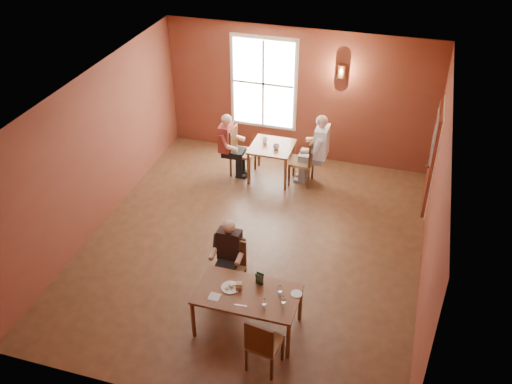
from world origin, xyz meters
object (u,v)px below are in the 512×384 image
(chair_empty, at_px, (265,342))
(chair_diner_white, at_px, (301,161))
(diner_white, at_px, (303,151))
(diner_maroon, at_px, (242,145))
(diner_main, at_px, (229,265))
(chair_diner_maroon, at_px, (243,152))
(main_table, at_px, (248,311))
(chair_diner_main, at_px, (230,271))
(second_table, at_px, (272,162))

(chair_empty, distance_m, chair_diner_white, 5.00)
(diner_white, bearing_deg, diner_maroon, 90.00)
(diner_main, relative_size, chair_diner_maroon, 1.18)
(diner_main, height_order, chair_diner_maroon, diner_main)
(chair_diner_white, xyz_separation_m, chair_diner_maroon, (-1.30, 0.00, 0.01))
(diner_main, xyz_separation_m, diner_maroon, (-0.99, 3.72, 0.06))
(main_table, xyz_separation_m, diner_main, (-0.50, 0.62, 0.27))
(diner_white, bearing_deg, chair_empty, -173.40)
(main_table, xyz_separation_m, chair_diner_white, (-0.16, 4.34, 0.17))
(main_table, bearing_deg, diner_maroon, 108.92)
(chair_diner_main, relative_size, second_table, 1.10)
(diner_white, height_order, chair_diner_maroon, diner_white)
(chair_diner_maroon, bearing_deg, chair_diner_main, 14.55)
(chair_empty, distance_m, diner_white, 5.00)
(diner_white, bearing_deg, diner_main, 174.29)
(diner_main, bearing_deg, main_table, 128.88)
(chair_diner_main, distance_m, chair_empty, 1.58)
(chair_empty, bearing_deg, diner_white, 105.06)
(main_table, distance_m, second_table, 4.42)
(diner_maroon, bearing_deg, diner_white, 90.00)
(chair_diner_main, height_order, second_table, chair_diner_main)
(chair_diner_main, xyz_separation_m, second_table, (-0.31, 3.69, -0.10))
(main_table, height_order, diner_main, diner_main)
(chair_empty, bearing_deg, chair_diner_white, 105.40)
(chair_empty, bearing_deg, diner_maroon, 119.76)
(chair_empty, xyz_separation_m, chair_diner_maroon, (-1.90, 4.96, 0.05))
(second_table, xyz_separation_m, chair_diner_maroon, (-0.65, 0.00, 0.14))
(diner_maroon, bearing_deg, second_table, 90.00)
(main_table, relative_size, diner_white, 1.01)
(diner_main, height_order, chair_empty, diner_main)
(chair_diner_main, distance_m, diner_main, 0.14)
(chair_diner_main, bearing_deg, diner_maroon, -75.02)
(second_table, distance_m, diner_white, 0.77)
(second_table, bearing_deg, chair_diner_white, 0.00)
(chair_empty, height_order, second_table, chair_empty)
(main_table, distance_m, diner_maroon, 4.60)
(main_table, relative_size, second_table, 1.73)
(main_table, distance_m, diner_white, 4.36)
(second_table, distance_m, chair_diner_white, 0.66)
(diner_main, height_order, diner_white, diner_white)
(chair_diner_main, distance_m, diner_white, 3.72)
(chair_diner_main, distance_m, chair_diner_maroon, 3.81)
(diner_maroon, bearing_deg, chair_empty, 21.30)
(diner_white, bearing_deg, chair_diner_white, 90.00)
(second_table, xyz_separation_m, chair_diner_white, (0.65, 0.00, 0.13))
(second_table, bearing_deg, chair_empty, -75.81)
(chair_diner_white, bearing_deg, main_table, -177.91)
(chair_empty, relative_size, chair_diner_maroon, 0.91)
(main_table, distance_m, chair_empty, 0.77)
(chair_diner_main, height_order, diner_white, diner_white)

